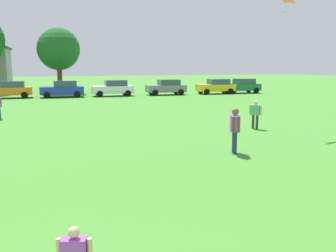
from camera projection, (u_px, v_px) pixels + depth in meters
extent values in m
plane|color=#42842D|center=(47.00, 105.00, 31.58)|extent=(160.00, 160.00, 0.00)
cube|color=purple|center=(74.00, 251.00, 5.40)|extent=(0.40, 0.29, 0.38)
cylinder|color=tan|center=(59.00, 250.00, 5.40)|extent=(0.08, 0.08, 0.35)
cylinder|color=tan|center=(90.00, 250.00, 5.40)|extent=(0.08, 0.08, 0.35)
sphere|color=tan|center=(74.00, 232.00, 5.36)|extent=(0.17, 0.17, 0.17)
cylinder|color=navy|center=(235.00, 143.00, 14.25)|extent=(0.16, 0.16, 0.84)
cylinder|color=navy|center=(234.00, 142.00, 14.50)|extent=(0.16, 0.16, 0.84)
cube|color=purple|center=(235.00, 123.00, 14.26)|extent=(0.49, 0.64, 0.60)
cylinder|color=brown|center=(236.00, 124.00, 13.91)|extent=(0.12, 0.12, 0.56)
cylinder|color=brown|center=(234.00, 122.00, 14.60)|extent=(0.12, 0.12, 0.56)
sphere|color=brown|center=(235.00, 112.00, 14.19)|extent=(0.26, 0.26, 0.26)
cylinder|color=#3F3833|center=(253.00, 122.00, 19.93)|extent=(0.14, 0.14, 0.73)
cylinder|color=#3F3833|center=(257.00, 122.00, 19.80)|extent=(0.14, 0.14, 0.73)
cube|color=#4CB266|center=(255.00, 110.00, 19.77)|extent=(0.51, 0.55, 0.52)
cylinder|color=beige|center=(250.00, 109.00, 19.95)|extent=(0.11, 0.11, 0.49)
cylinder|color=beige|center=(261.00, 110.00, 19.59)|extent=(0.11, 0.11, 0.49)
sphere|color=beige|center=(256.00, 103.00, 19.71)|extent=(0.23, 0.23, 0.23)
cylinder|color=navy|center=(0.00, 113.00, 23.40)|extent=(0.14, 0.14, 0.77)
sphere|color=#8CD859|center=(286.00, 2.00, 18.23)|extent=(0.10, 0.10, 0.10)
sphere|color=#8CD859|center=(285.00, 7.00, 18.25)|extent=(0.10, 0.10, 0.10)
sphere|color=#8CD859|center=(284.00, 12.00, 18.27)|extent=(0.10, 0.10, 0.10)
cube|color=orange|center=(9.00, 91.00, 37.96)|extent=(4.30, 1.80, 0.76)
cube|color=#334756|center=(12.00, 84.00, 37.95)|extent=(2.24, 1.58, 0.60)
cylinder|color=black|center=(24.00, 95.00, 37.60)|extent=(0.64, 0.22, 0.64)
cylinder|color=black|center=(26.00, 94.00, 39.30)|extent=(0.64, 0.22, 0.64)
cube|color=#1E38AD|center=(62.00, 90.00, 38.86)|extent=(4.30, 1.80, 0.76)
cube|color=#334756|center=(65.00, 84.00, 38.85)|extent=(2.24, 1.58, 0.60)
cylinder|color=black|center=(47.00, 95.00, 37.64)|extent=(0.64, 0.22, 0.64)
cylinder|color=black|center=(47.00, 94.00, 39.34)|extent=(0.64, 0.22, 0.64)
cylinder|color=black|center=(77.00, 94.00, 38.50)|extent=(0.64, 0.22, 0.64)
cylinder|color=black|center=(76.00, 93.00, 40.19)|extent=(0.64, 0.22, 0.64)
cube|color=white|center=(113.00, 89.00, 40.35)|extent=(4.30, 1.80, 0.76)
cube|color=#334756|center=(116.00, 83.00, 40.34)|extent=(2.24, 1.58, 0.60)
cylinder|color=black|center=(100.00, 94.00, 39.13)|extent=(0.64, 0.22, 0.64)
cylinder|color=black|center=(98.00, 93.00, 40.83)|extent=(0.64, 0.22, 0.64)
cylinder|color=black|center=(128.00, 93.00, 39.99)|extent=(0.64, 0.22, 0.64)
cylinder|color=black|center=(125.00, 92.00, 41.68)|extent=(0.64, 0.22, 0.64)
cube|color=slate|center=(166.00, 89.00, 41.93)|extent=(4.30, 1.80, 0.76)
cube|color=#334756|center=(169.00, 82.00, 41.92)|extent=(2.24, 1.58, 0.60)
cylinder|color=black|center=(155.00, 93.00, 40.71)|extent=(0.64, 0.22, 0.64)
cylinder|color=black|center=(151.00, 92.00, 42.41)|extent=(0.64, 0.22, 0.64)
cylinder|color=black|center=(181.00, 92.00, 41.57)|extent=(0.64, 0.22, 0.64)
cylinder|color=black|center=(176.00, 91.00, 43.26)|extent=(0.64, 0.22, 0.64)
cube|color=yellow|center=(216.00, 88.00, 43.47)|extent=(4.30, 1.80, 0.76)
cube|color=#334756|center=(218.00, 82.00, 43.46)|extent=(2.24, 1.58, 0.60)
cylinder|color=black|center=(207.00, 92.00, 42.25)|extent=(0.64, 0.22, 0.64)
cylinder|color=black|center=(201.00, 91.00, 43.95)|extent=(0.64, 0.22, 0.64)
cylinder|color=black|center=(231.00, 91.00, 43.11)|extent=(0.64, 0.22, 0.64)
cylinder|color=black|center=(224.00, 90.00, 44.81)|extent=(0.64, 0.22, 0.64)
cube|color=#196B38|center=(241.00, 87.00, 44.57)|extent=(4.30, 1.80, 0.76)
cube|color=#334756|center=(244.00, 81.00, 44.56)|extent=(2.24, 1.58, 0.60)
cylinder|color=black|center=(233.00, 91.00, 43.35)|extent=(0.64, 0.22, 0.64)
cylinder|color=black|center=(227.00, 90.00, 45.05)|extent=(0.64, 0.22, 0.64)
cylinder|color=black|center=(256.00, 91.00, 44.21)|extent=(0.64, 0.22, 0.64)
cylinder|color=black|center=(249.00, 90.00, 45.90)|extent=(0.64, 0.22, 0.64)
cylinder|color=brown|center=(60.00, 80.00, 43.71)|extent=(0.56, 0.56, 3.02)
sphere|color=#1E5B23|center=(59.00, 49.00, 43.14)|extent=(4.77, 4.77, 4.77)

